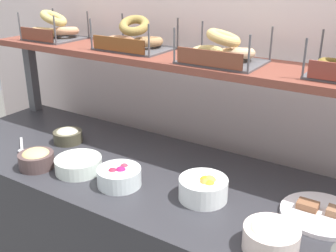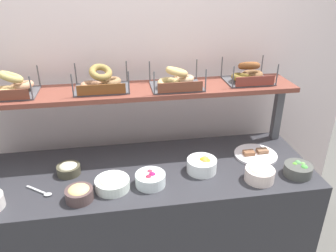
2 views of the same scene
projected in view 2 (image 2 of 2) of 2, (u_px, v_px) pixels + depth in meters
back_wall at (136, 86)px, 2.35m from camera, size 3.23×0.06×2.40m
deli_counter at (147, 224)px, 2.20m from camera, size 2.03×0.70×0.85m
shelf_riser_right at (277, 112)px, 2.31m from camera, size 0.05×0.05×0.40m
upper_shelf at (139, 90)px, 2.08m from camera, size 1.99×0.32×0.03m
bowl_tuna_salad at (69, 169)px, 1.97m from camera, size 0.14×0.14×0.07m
bowl_beet_salad at (150, 179)px, 1.87m from camera, size 0.17×0.17×0.08m
bowl_veggie_mix at (298, 169)px, 1.96m from camera, size 0.16×0.16×0.08m
bowl_potato_salad at (260, 173)px, 1.90m from camera, size 0.17×0.17×0.10m
bowl_hummus at (79, 193)px, 1.75m from camera, size 0.15×0.15×0.08m
bowl_fruit_salad at (202, 165)px, 1.99m from camera, size 0.18×0.18×0.09m
bowl_scallion_spread at (112, 183)px, 1.83m from camera, size 0.19×0.19×0.08m
serving_plate_white at (256, 154)px, 2.16m from camera, size 0.28×0.28×0.04m
serving_spoon_near_plate at (42, 192)px, 1.81m from camera, size 0.15×0.12×0.01m
bagel_basket_sesame at (12, 86)px, 1.94m from camera, size 0.27×0.26×0.15m
bagel_basket_everything at (101, 82)px, 2.03m from camera, size 0.33×0.26×0.16m
bagel_basket_plain at (176, 80)px, 2.07m from camera, size 0.32×0.26×0.14m
bagel_basket_cinnamon_raisin at (248, 74)px, 2.17m from camera, size 0.30×0.26×0.15m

